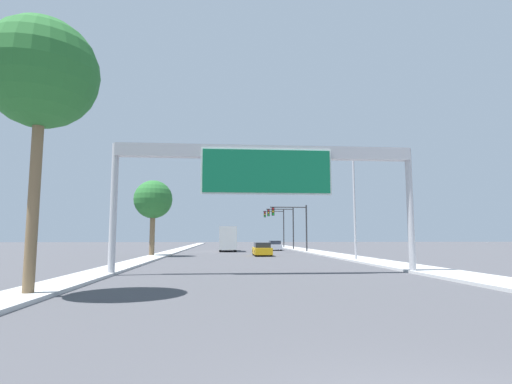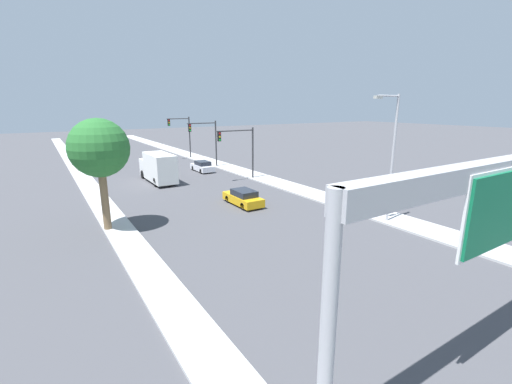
{
  "view_description": "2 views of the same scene",
  "coord_description": "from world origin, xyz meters",
  "px_view_note": "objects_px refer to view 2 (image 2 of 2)",
  "views": [
    {
      "loc": [
        -2.33,
        -3.77,
        2.02
      ],
      "look_at": [
        0.0,
        25.05,
        5.26
      ],
      "focal_mm": 28.0,
      "sensor_mm": 36.0,
      "label": 1
    },
    {
      "loc": [
        -13.09,
        13.28,
        8.63
      ],
      "look_at": [
        -1.99,
        30.75,
        3.41
      ],
      "focal_mm": 24.0,
      "sensor_mm": 36.0,
      "label": 2
    }
  ],
  "objects_px": {
    "truck_box_primary": "(158,167)",
    "traffic_light_near_intersection": "(241,145)",
    "car_far_right": "(202,166)",
    "car_near_center": "(243,198)",
    "street_lamp_right": "(391,150)",
    "traffic_light_far_intersection": "(183,131)",
    "palm_tree_background": "(99,149)",
    "traffic_light_mid_block": "(207,137)"
  },
  "relations": [
    {
      "from": "car_far_right",
      "to": "palm_tree_background",
      "type": "bearing_deg",
      "value": -130.65
    },
    {
      "from": "car_near_center",
      "to": "truck_box_primary",
      "type": "distance_m",
      "value": 13.98
    },
    {
      "from": "traffic_light_mid_block",
      "to": "traffic_light_far_intersection",
      "type": "relative_size",
      "value": 0.96
    },
    {
      "from": "car_far_right",
      "to": "street_lamp_right",
      "type": "height_order",
      "value": "street_lamp_right"
    },
    {
      "from": "car_near_center",
      "to": "palm_tree_background",
      "type": "distance_m",
      "value": 12.55
    },
    {
      "from": "car_near_center",
      "to": "traffic_light_far_intersection",
      "type": "height_order",
      "value": "traffic_light_far_intersection"
    },
    {
      "from": "car_near_center",
      "to": "traffic_light_far_intersection",
      "type": "bearing_deg",
      "value": 79.08
    },
    {
      "from": "traffic_light_mid_block",
      "to": "street_lamp_right",
      "type": "bearing_deg",
      "value": -87.79
    },
    {
      "from": "truck_box_primary",
      "to": "car_near_center",
      "type": "bearing_deg",
      "value": -75.46
    },
    {
      "from": "traffic_light_near_intersection",
      "to": "truck_box_primary",
      "type": "bearing_deg",
      "value": 153.75
    },
    {
      "from": "traffic_light_mid_block",
      "to": "car_near_center",
      "type": "bearing_deg",
      "value": -105.8
    },
    {
      "from": "traffic_light_near_intersection",
      "to": "street_lamp_right",
      "type": "bearing_deg",
      "value": -85.88
    },
    {
      "from": "traffic_light_near_intersection",
      "to": "palm_tree_background",
      "type": "height_order",
      "value": "palm_tree_background"
    },
    {
      "from": "traffic_light_far_intersection",
      "to": "palm_tree_background",
      "type": "relative_size",
      "value": 0.88
    },
    {
      "from": "truck_box_primary",
      "to": "traffic_light_near_intersection",
      "type": "relative_size",
      "value": 1.29
    },
    {
      "from": "car_far_right",
      "to": "car_near_center",
      "type": "relative_size",
      "value": 0.97
    },
    {
      "from": "car_near_center",
      "to": "traffic_light_near_intersection",
      "type": "height_order",
      "value": "traffic_light_near_intersection"
    },
    {
      "from": "traffic_light_far_intersection",
      "to": "truck_box_primary",
      "type": "bearing_deg",
      "value": -120.16
    },
    {
      "from": "car_far_right",
      "to": "traffic_light_far_intersection",
      "type": "bearing_deg",
      "value": 80.16
    },
    {
      "from": "traffic_light_near_intersection",
      "to": "street_lamp_right",
      "type": "xyz_separation_m",
      "value": [
        1.38,
        -19.17,
        1.31
      ]
    },
    {
      "from": "truck_box_primary",
      "to": "street_lamp_right",
      "type": "xyz_separation_m",
      "value": [
        10.06,
        -23.45,
        3.8
      ]
    },
    {
      "from": "car_far_right",
      "to": "traffic_light_mid_block",
      "type": "distance_m",
      "value": 4.81
    },
    {
      "from": "traffic_light_near_intersection",
      "to": "street_lamp_right",
      "type": "height_order",
      "value": "street_lamp_right"
    },
    {
      "from": "truck_box_primary",
      "to": "traffic_light_near_intersection",
      "type": "bearing_deg",
      "value": -26.25
    },
    {
      "from": "car_near_center",
      "to": "traffic_light_near_intersection",
      "type": "xyz_separation_m",
      "value": [
        5.18,
        9.21,
        3.54
      ]
    },
    {
      "from": "car_near_center",
      "to": "truck_box_primary",
      "type": "relative_size",
      "value": 0.57
    },
    {
      "from": "traffic_light_mid_block",
      "to": "truck_box_primary",
      "type": "bearing_deg",
      "value": -147.38
    },
    {
      "from": "truck_box_primary",
      "to": "traffic_light_near_intersection",
      "type": "height_order",
      "value": "traffic_light_near_intersection"
    },
    {
      "from": "car_far_right",
      "to": "truck_box_primary",
      "type": "height_order",
      "value": "truck_box_primary"
    },
    {
      "from": "street_lamp_right",
      "to": "truck_box_primary",
      "type": "bearing_deg",
      "value": 113.22
    },
    {
      "from": "car_near_center",
      "to": "palm_tree_background",
      "type": "relative_size",
      "value": 0.57
    },
    {
      "from": "traffic_light_mid_block",
      "to": "traffic_light_far_intersection",
      "type": "distance_m",
      "value": 10.0
    },
    {
      "from": "palm_tree_background",
      "to": "traffic_light_mid_block",
      "type": "bearing_deg",
      "value": 49.43
    },
    {
      "from": "car_near_center",
      "to": "traffic_light_near_intersection",
      "type": "bearing_deg",
      "value": 60.65
    },
    {
      "from": "truck_box_primary",
      "to": "car_far_right",
      "type": "bearing_deg",
      "value": 25.95
    },
    {
      "from": "traffic_light_mid_block",
      "to": "palm_tree_background",
      "type": "bearing_deg",
      "value": -130.57
    },
    {
      "from": "traffic_light_mid_block",
      "to": "car_far_right",
      "type": "bearing_deg",
      "value": -129.94
    },
    {
      "from": "truck_box_primary",
      "to": "street_lamp_right",
      "type": "relative_size",
      "value": 0.84
    },
    {
      "from": "car_far_right",
      "to": "palm_tree_background",
      "type": "distance_m",
      "value": 23.49
    },
    {
      "from": "traffic_light_mid_block",
      "to": "traffic_light_near_intersection",
      "type": "bearing_deg",
      "value": -91.45
    },
    {
      "from": "traffic_light_mid_block",
      "to": "street_lamp_right",
      "type": "relative_size",
      "value": 0.7
    },
    {
      "from": "traffic_light_near_intersection",
      "to": "car_near_center",
      "type": "bearing_deg",
      "value": -119.35
    }
  ]
}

